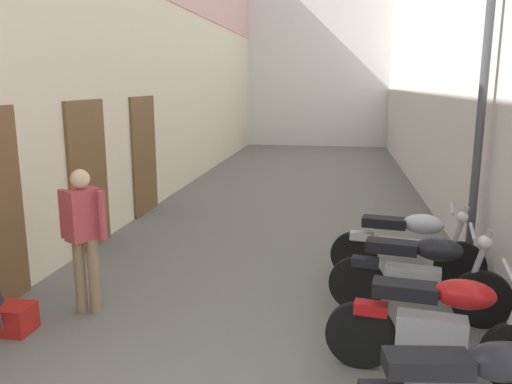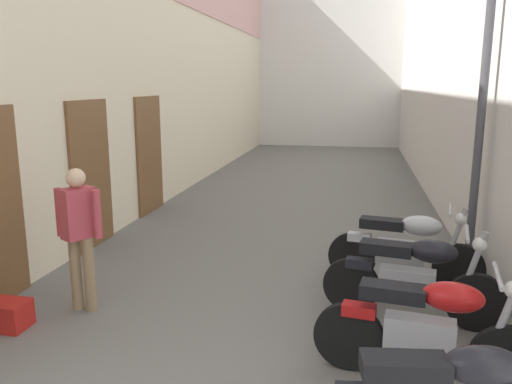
# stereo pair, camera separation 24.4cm
# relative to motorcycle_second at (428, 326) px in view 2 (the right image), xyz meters

# --- Properties ---
(ground_plane) EXTENTS (35.06, 35.06, 0.00)m
(ground_plane) POSITION_rel_motorcycle_second_xyz_m (-1.79, 4.78, -0.50)
(ground_plane) COLOR #66635E
(building_left) EXTENTS (0.45, 19.06, 7.38)m
(building_left) POSITION_rel_motorcycle_second_xyz_m (-4.71, 6.73, 3.21)
(building_left) COLOR beige
(building_left) RESTS_ON ground
(building_right) EXTENTS (0.45, 19.06, 6.38)m
(building_right) POSITION_rel_motorcycle_second_xyz_m (1.14, 6.77, 2.69)
(building_right) COLOR silver
(building_right) RESTS_ON ground
(building_far_end) EXTENTS (8.46, 2.00, 6.75)m
(building_far_end) POSITION_rel_motorcycle_second_xyz_m (-1.79, 17.31, 2.87)
(building_far_end) COLOR silver
(building_far_end) RESTS_ON ground
(motorcycle_second) EXTENTS (1.84, 0.58, 1.04)m
(motorcycle_second) POSITION_rel_motorcycle_second_xyz_m (0.00, 0.00, 0.00)
(motorcycle_second) COLOR black
(motorcycle_second) RESTS_ON ground
(motorcycle_third) EXTENTS (1.84, 0.58, 1.04)m
(motorcycle_third) POSITION_rel_motorcycle_second_xyz_m (-0.00, 1.15, 0.00)
(motorcycle_third) COLOR black
(motorcycle_third) RESTS_ON ground
(motorcycle_fourth) EXTENTS (1.84, 0.58, 1.04)m
(motorcycle_fourth) POSITION_rel_motorcycle_second_xyz_m (-0.00, 2.12, 0.00)
(motorcycle_fourth) COLOR black
(motorcycle_fourth) RESTS_ON ground
(pedestrian_mid_alley) EXTENTS (0.52, 0.39, 1.57)m
(pedestrian_mid_alley) POSITION_rel_motorcycle_second_xyz_m (-3.49, 0.74, 0.42)
(pedestrian_mid_alley) COLOR #8C7251
(pedestrian_mid_alley) RESTS_ON ground
(plastic_crate) EXTENTS (0.44, 0.32, 0.28)m
(plastic_crate) POSITION_rel_motorcycle_second_xyz_m (-4.04, 0.19, -0.36)
(plastic_crate) COLOR red
(plastic_crate) RESTS_ON ground
(street_lamp) EXTENTS (0.79, 0.18, 4.72)m
(street_lamp) POSITION_rel_motorcycle_second_xyz_m (0.70, 2.41, 2.26)
(street_lamp) COLOR #47474C
(street_lamp) RESTS_ON ground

